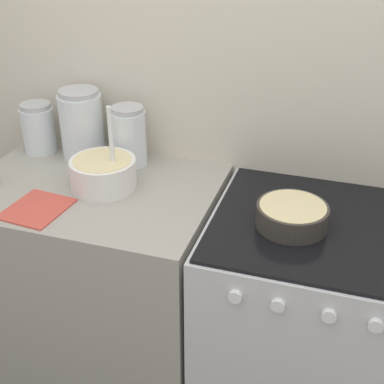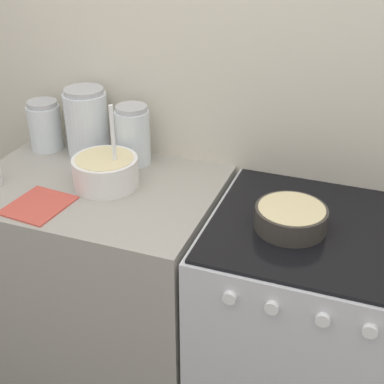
{
  "view_description": "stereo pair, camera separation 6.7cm",
  "coord_description": "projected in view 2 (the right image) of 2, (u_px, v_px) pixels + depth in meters",
  "views": [
    {
      "loc": [
        0.41,
        -1.17,
        1.85
      ],
      "look_at": [
        -0.06,
        0.31,
        0.98
      ],
      "focal_mm": 50.0,
      "sensor_mm": 36.0,
      "label": 1
    },
    {
      "loc": [
        0.48,
        -1.14,
        1.85
      ],
      "look_at": [
        -0.06,
        0.31,
        0.98
      ],
      "focal_mm": 50.0,
      "sensor_mm": 36.0,
      "label": 2
    }
  ],
  "objects": [
    {
      "name": "countertop_cabinet",
      "position": [
        103.0,
        286.0,
        2.16
      ],
      "size": [
        0.89,
        0.65,
        0.93
      ],
      "color": "#9E998E",
      "rests_on": "ground_plane"
    },
    {
      "name": "storage_jar_right",
      "position": [
        133.0,
        139.0,
        2.04
      ],
      "size": [
        0.13,
        0.13,
        0.23
      ],
      "color": "silver",
      "rests_on": "countertop_cabinet"
    },
    {
      "name": "recipe_page",
      "position": [
        38.0,
        205.0,
        1.8
      ],
      "size": [
        0.2,
        0.22,
        0.01
      ],
      "color": "#CC4C3F",
      "rests_on": "countertop_cabinet"
    },
    {
      "name": "mixing_bowl",
      "position": [
        106.0,
        170.0,
        1.9
      ],
      "size": [
        0.23,
        0.23,
        0.31
      ],
      "color": "white",
      "rests_on": "countertop_cabinet"
    },
    {
      "name": "wall_back",
      "position": [
        241.0,
        98.0,
        1.95
      ],
      "size": [
        4.78,
        0.05,
        2.4
      ],
      "color": "beige",
      "rests_on": "ground_plane"
    },
    {
      "name": "storage_jar_middle",
      "position": [
        87.0,
        127.0,
        2.09
      ],
      "size": [
        0.17,
        0.17,
        0.28
      ],
      "color": "silver",
      "rests_on": "countertop_cabinet"
    },
    {
      "name": "storage_jar_left",
      "position": [
        45.0,
        128.0,
        2.17
      ],
      "size": [
        0.13,
        0.13,
        0.2
      ],
      "color": "silver",
      "rests_on": "countertop_cabinet"
    },
    {
      "name": "stove",
      "position": [
        304.0,
        336.0,
        1.91
      ],
      "size": [
        0.7,
        0.66,
        0.93
      ],
      "color": "silver",
      "rests_on": "ground_plane"
    },
    {
      "name": "baking_pan",
      "position": [
        291.0,
        217.0,
        1.66
      ],
      "size": [
        0.23,
        0.23,
        0.07
      ],
      "color": "#38332D",
      "rests_on": "stove"
    }
  ]
}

